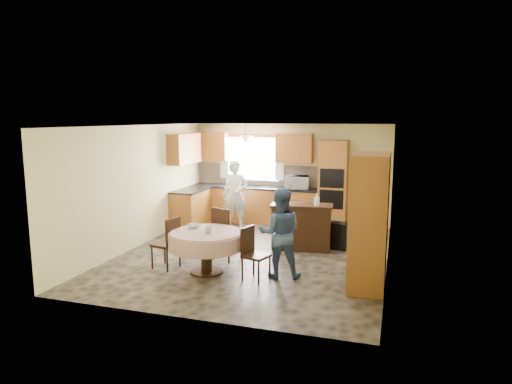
{
  "coord_description": "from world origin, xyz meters",
  "views": [
    {
      "loc": [
        2.6,
        -8.2,
        2.65
      ],
      "look_at": [
        -0.05,
        0.3,
        1.19
      ],
      "focal_mm": 32.0,
      "sensor_mm": 36.0,
      "label": 1
    }
  ],
  "objects_px": {
    "person_sink": "(235,195)",
    "person_dining": "(280,233)",
    "sideboard": "(302,228)",
    "chair_left": "(169,241)",
    "chair_back": "(224,231)",
    "cupboard": "(369,221)",
    "chair_right": "(252,251)",
    "dining_table": "(206,241)",
    "oven_tower": "(333,185)"
  },
  "relations": [
    {
      "from": "chair_right",
      "to": "chair_left",
      "type": "bearing_deg",
      "value": 105.1
    },
    {
      "from": "cupboard",
      "to": "person_sink",
      "type": "distance_m",
      "value": 4.39
    },
    {
      "from": "chair_left",
      "to": "chair_right",
      "type": "relative_size",
      "value": 1.05
    },
    {
      "from": "sideboard",
      "to": "chair_back",
      "type": "xyz_separation_m",
      "value": [
        -1.23,
        -1.13,
        0.12
      ]
    },
    {
      "from": "chair_right",
      "to": "cupboard",
      "type": "bearing_deg",
      "value": -64.44
    },
    {
      "from": "chair_back",
      "to": "oven_tower",
      "type": "bearing_deg",
      "value": -98.31
    },
    {
      "from": "oven_tower",
      "to": "person_sink",
      "type": "bearing_deg",
      "value": -159.68
    },
    {
      "from": "cupboard",
      "to": "chair_right",
      "type": "xyz_separation_m",
      "value": [
        -1.83,
        -0.26,
        -0.57
      ]
    },
    {
      "from": "person_sink",
      "to": "person_dining",
      "type": "bearing_deg",
      "value": -75.19
    },
    {
      "from": "oven_tower",
      "to": "chair_right",
      "type": "xyz_separation_m",
      "value": [
        -0.76,
        -3.99,
        -0.58
      ]
    },
    {
      "from": "sideboard",
      "to": "chair_back",
      "type": "bearing_deg",
      "value": -143.73
    },
    {
      "from": "dining_table",
      "to": "chair_back",
      "type": "xyz_separation_m",
      "value": [
        0.03,
        0.77,
        -0.01
      ]
    },
    {
      "from": "oven_tower",
      "to": "dining_table",
      "type": "bearing_deg",
      "value": -112.29
    },
    {
      "from": "sideboard",
      "to": "person_dining",
      "type": "xyz_separation_m",
      "value": [
        -0.02,
        -1.69,
        0.31
      ]
    },
    {
      "from": "dining_table",
      "to": "chair_left",
      "type": "bearing_deg",
      "value": 179.01
    },
    {
      "from": "chair_left",
      "to": "sideboard",
      "type": "bearing_deg",
      "value": 144.9
    },
    {
      "from": "cupboard",
      "to": "chair_back",
      "type": "height_order",
      "value": "cupboard"
    },
    {
      "from": "chair_right",
      "to": "sideboard",
      "type": "bearing_deg",
      "value": 5.39
    },
    {
      "from": "sideboard",
      "to": "person_sink",
      "type": "bearing_deg",
      "value": 140.67
    },
    {
      "from": "cupboard",
      "to": "person_sink",
      "type": "relative_size",
      "value": 1.28
    },
    {
      "from": "chair_right",
      "to": "person_dining",
      "type": "distance_m",
      "value": 0.54
    },
    {
      "from": "cupboard",
      "to": "person_sink",
      "type": "height_order",
      "value": "cupboard"
    },
    {
      "from": "dining_table",
      "to": "person_dining",
      "type": "xyz_separation_m",
      "value": [
        1.25,
        0.2,
        0.18
      ]
    },
    {
      "from": "person_dining",
      "to": "person_sink",
      "type": "bearing_deg",
      "value": -70.91
    },
    {
      "from": "person_dining",
      "to": "oven_tower",
      "type": "bearing_deg",
      "value": -108.88
    },
    {
      "from": "chair_back",
      "to": "person_sink",
      "type": "relative_size",
      "value": 0.61
    },
    {
      "from": "chair_right",
      "to": "person_sink",
      "type": "relative_size",
      "value": 0.53
    },
    {
      "from": "dining_table",
      "to": "chair_left",
      "type": "relative_size",
      "value": 1.39
    },
    {
      "from": "person_dining",
      "to": "chair_right",
      "type": "bearing_deg",
      "value": 19.46
    },
    {
      "from": "sideboard",
      "to": "chair_left",
      "type": "height_order",
      "value": "chair_left"
    },
    {
      "from": "chair_right",
      "to": "person_dining",
      "type": "xyz_separation_m",
      "value": [
        0.4,
        0.26,
        0.27
      ]
    },
    {
      "from": "chair_back",
      "to": "chair_right",
      "type": "distance_m",
      "value": 1.16
    },
    {
      "from": "person_sink",
      "to": "chair_right",
      "type": "bearing_deg",
      "value": -83.02
    },
    {
      "from": "sideboard",
      "to": "person_sink",
      "type": "distance_m",
      "value": 2.26
    },
    {
      "from": "sideboard",
      "to": "chair_back",
      "type": "distance_m",
      "value": 1.68
    },
    {
      "from": "cupboard",
      "to": "chair_left",
      "type": "relative_size",
      "value": 2.28
    },
    {
      "from": "person_dining",
      "to": "chair_back",
      "type": "bearing_deg",
      "value": -38.25
    },
    {
      "from": "chair_right",
      "to": "person_sink",
      "type": "distance_m",
      "value": 3.5
    },
    {
      "from": "person_sink",
      "to": "person_dining",
      "type": "height_order",
      "value": "person_sink"
    },
    {
      "from": "chair_left",
      "to": "chair_right",
      "type": "bearing_deg",
      "value": 99.05
    },
    {
      "from": "chair_right",
      "to": "person_dining",
      "type": "relative_size",
      "value": 0.58
    },
    {
      "from": "chair_left",
      "to": "person_dining",
      "type": "distance_m",
      "value": 1.99
    },
    {
      "from": "oven_tower",
      "to": "chair_back",
      "type": "xyz_separation_m",
      "value": [
        -1.58,
        -3.17,
        -0.5
      ]
    },
    {
      "from": "oven_tower",
      "to": "chair_left",
      "type": "relative_size",
      "value": 2.29
    },
    {
      "from": "cupboard",
      "to": "chair_right",
      "type": "relative_size",
      "value": 2.4
    },
    {
      "from": "person_dining",
      "to": "cupboard",
      "type": "bearing_deg",
      "value": 166.84
    },
    {
      "from": "chair_right",
      "to": "person_sink",
      "type": "bearing_deg",
      "value": 42.05
    },
    {
      "from": "person_sink",
      "to": "person_dining",
      "type": "relative_size",
      "value": 1.1
    },
    {
      "from": "person_sink",
      "to": "chair_back",
      "type": "bearing_deg",
      "value": -92.5
    },
    {
      "from": "chair_left",
      "to": "person_sink",
      "type": "distance_m",
      "value": 3.12
    }
  ]
}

